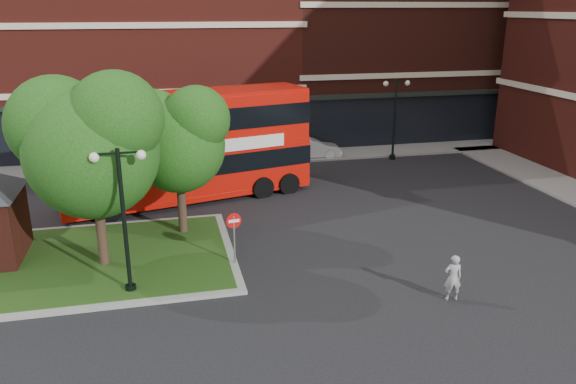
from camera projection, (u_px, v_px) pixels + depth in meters
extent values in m
plane|color=black|center=(291.00, 279.00, 19.85)|extent=(120.00, 120.00, 0.00)
cube|color=slate|center=(230.00, 160.00, 35.09)|extent=(44.00, 3.00, 0.12)
cube|color=maroon|center=(96.00, 40.00, 38.13)|extent=(26.00, 12.00, 14.00)
cube|color=#471911|center=(398.00, 23.00, 42.55)|extent=(18.00, 12.00, 16.00)
cube|color=gray|center=(64.00, 263.00, 20.89)|extent=(12.60, 7.60, 0.12)
cube|color=#19380F|center=(64.00, 263.00, 20.88)|extent=(12.00, 7.00, 0.15)
cylinder|color=#2D2116|center=(100.00, 217.00, 20.15)|extent=(0.36, 0.36, 3.92)
sphere|color=#144812|center=(93.00, 153.00, 19.41)|extent=(4.60, 4.60, 4.60)
sphere|color=#144812|center=(57.00, 125.00, 19.51)|extent=(3.45, 3.45, 3.45)
sphere|color=#144812|center=(116.00, 118.00, 18.78)|extent=(3.22, 3.22, 3.22)
cylinder|color=#2D2116|center=(181.00, 195.00, 23.18)|extent=(0.36, 0.36, 3.47)
sphere|color=#144812|center=(178.00, 146.00, 22.52)|extent=(3.80, 3.80, 3.80)
sphere|color=#144812|center=(152.00, 124.00, 22.59)|extent=(2.85, 2.85, 2.85)
sphere|color=#144812|center=(197.00, 119.00, 21.98)|extent=(2.66, 2.66, 2.66)
cylinder|color=black|center=(124.00, 224.00, 18.07)|extent=(0.14, 0.14, 5.00)
cylinder|color=black|center=(131.00, 289.00, 18.81)|extent=(0.36, 0.36, 0.30)
cube|color=black|center=(117.00, 153.00, 17.33)|extent=(1.40, 0.06, 0.06)
sphere|color=#F2EACC|center=(94.00, 158.00, 17.21)|extent=(0.32, 0.32, 0.32)
sphere|color=#F2EACC|center=(141.00, 155.00, 17.51)|extent=(0.32, 0.32, 0.32)
cylinder|color=black|center=(267.00, 126.00, 32.91)|extent=(0.14, 0.14, 5.00)
cylinder|color=black|center=(268.00, 165.00, 33.64)|extent=(0.36, 0.36, 0.30)
cube|color=black|center=(267.00, 86.00, 32.17)|extent=(1.40, 0.06, 0.06)
sphere|color=#F2EACC|center=(255.00, 88.00, 32.05)|extent=(0.32, 0.32, 0.32)
sphere|color=#F2EACC|center=(279.00, 87.00, 32.35)|extent=(0.32, 0.32, 0.32)
cylinder|color=black|center=(394.00, 120.00, 34.63)|extent=(0.14, 0.14, 5.00)
cylinder|color=black|center=(392.00, 157.00, 35.36)|extent=(0.36, 0.36, 0.30)
cube|color=black|center=(397.00, 82.00, 33.89)|extent=(1.40, 0.06, 0.06)
sphere|color=#F2EACC|center=(386.00, 84.00, 33.77)|extent=(0.32, 0.32, 0.32)
sphere|color=#F2EACC|center=(407.00, 83.00, 34.07)|extent=(0.32, 0.32, 0.32)
cube|color=#BB1007|center=(188.00, 167.00, 27.53)|extent=(12.51, 5.64, 2.33)
cube|color=#BB1007|center=(185.00, 120.00, 26.80)|extent=(12.39, 5.58, 2.33)
cube|color=black|center=(185.00, 118.00, 26.76)|extent=(12.51, 5.64, 1.05)
cube|color=silver|center=(195.00, 149.00, 25.95)|extent=(8.89, 2.25, 0.61)
imported|color=gray|center=(453.00, 278.00, 18.19)|extent=(0.64, 0.47, 1.59)
imported|color=#A3A7AA|center=(154.00, 161.00, 32.62)|extent=(3.63, 1.54, 1.22)
imported|color=white|center=(311.00, 148.00, 35.55)|extent=(3.83, 1.54, 1.24)
cylinder|color=slate|center=(234.00, 241.00, 20.54)|extent=(0.07, 0.07, 1.97)
cylinder|color=red|center=(234.00, 221.00, 20.29)|extent=(0.57, 0.13, 0.57)
cube|color=white|center=(234.00, 221.00, 20.29)|extent=(0.40, 0.10, 0.11)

